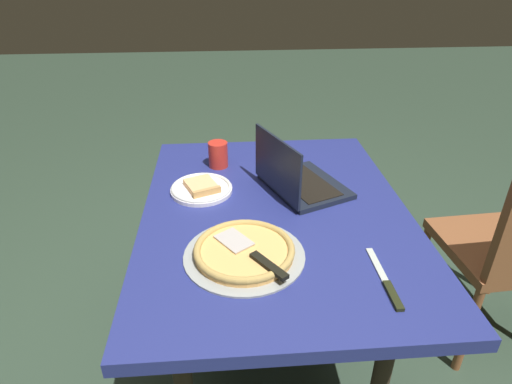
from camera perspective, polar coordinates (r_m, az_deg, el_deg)
name	(u,v)px	position (r m, az deg, el deg)	size (l,w,h in m)	color
ground_plane	(272,358)	(1.90, 2.10, -21.03)	(12.00, 12.00, 0.00)	#304333
dining_table	(275,232)	(1.47, 2.55, -5.24)	(1.15, 0.86, 0.72)	navy
laptop	(297,179)	(1.52, 5.38, 1.67)	(0.37, 0.33, 0.21)	black
pizza_plate	(202,188)	(1.53, -7.17, 0.48)	(0.22, 0.22, 0.04)	white
pizza_tray	(244,251)	(1.21, -1.53, -7.79)	(0.34, 0.34, 0.04)	#979D9B
table_knife	(387,283)	(1.18, 16.82, -11.44)	(0.24, 0.02, 0.01)	beige
drink_cup	(218,154)	(1.69, -5.00, 4.97)	(0.07, 0.07, 0.10)	red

